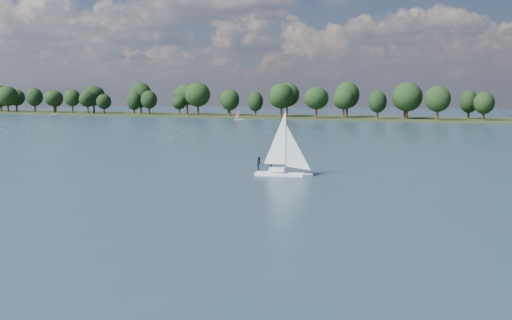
{
  "coord_description": "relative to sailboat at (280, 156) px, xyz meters",
  "views": [
    {
      "loc": [
        22.2,
        -14.89,
        9.0
      ],
      "look_at": [
        -4.9,
        36.84,
        2.5
      ],
      "focal_mm": 40.0,
      "sensor_mm": 36.0,
      "label": 1
    }
  ],
  "objects": [
    {
      "name": "ground",
      "position": [
        5.36,
        56.32,
        -2.21
      ],
      "size": [
        700.0,
        700.0,
        0.0
      ],
      "primitive_type": "plane",
      "color": "#233342",
      "rests_on": "ground"
    },
    {
      "name": "far_shore",
      "position": [
        5.36,
        168.32,
        -2.21
      ],
      "size": [
        660.0,
        40.0,
        1.5
      ],
      "primitive_type": "cube",
      "color": "black",
      "rests_on": "ground"
    },
    {
      "name": "sailboat",
      "position": [
        0.0,
        0.0,
        0.0
      ],
      "size": [
        6.24,
        3.16,
        7.91
      ],
      "rotation": [
        0.0,
        0.0,
        0.26
      ],
      "color": "white",
      "rests_on": "ground"
    },
    {
      "name": "dinghy_pink",
      "position": [
        -82.16,
        136.26,
        -1.03
      ],
      "size": [
        3.24,
        2.87,
        5.0
      ],
      "rotation": [
        0.0,
        0.0,
        0.65
      ],
      "color": "white",
      "rests_on": "ground"
    },
    {
      "name": "pontoon",
      "position": [
        -195.92,
        149.1,
        -2.21
      ],
      "size": [
        4.14,
        2.29,
        0.5
      ],
      "primitive_type": "cube",
      "rotation": [
        0.0,
        0.0,
        0.07
      ],
      "color": "#575A5C",
      "rests_on": "ground"
    },
    {
      "name": "treeline",
      "position": [
        -9.03,
        164.8,
        5.83
      ],
      "size": [
        562.77,
        73.85,
        17.42
      ],
      "color": "black",
      "rests_on": "ground"
    }
  ]
}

